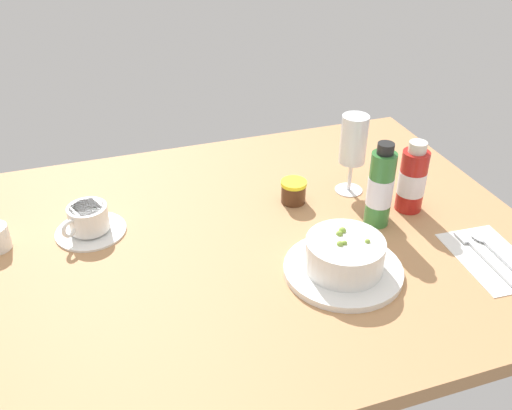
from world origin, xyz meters
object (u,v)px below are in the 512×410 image
cutlery_setting (490,256)px  sauce_bottle_green (380,188)px  coffee_cup (89,221)px  jam_jar (293,191)px  porridge_bowl (344,258)px  wine_glass (353,143)px  sauce_bottle_red (412,180)px

cutlery_setting → sauce_bottle_green: (-14.35, 16.75, 7.73)cm
coffee_cup → jam_jar: 41.61cm
porridge_bowl → jam_jar: size_ratio=3.88×
coffee_cup → porridge_bowl: bearing=-32.9°
cutlery_setting → jam_jar: jam_jar is taller
coffee_cup → cutlery_setting: bearing=-24.5°
porridge_bowl → cutlery_setting: (27.47, -4.65, -3.03)cm
wine_glass → sauce_bottle_red: 14.14cm
coffee_cup → wine_glass: wine_glass is taller
porridge_bowl → jam_jar: 24.67cm
wine_glass → sauce_bottle_green: same height
cutlery_setting → coffee_cup: 75.50cm
sauce_bottle_red → porridge_bowl: bearing=-146.2°
porridge_bowl → wine_glass: wine_glass is taller
wine_glass → cutlery_setting: bearing=-65.1°
porridge_bowl → coffee_cup: (-41.19, 26.67, -0.74)cm
porridge_bowl → sauce_bottle_red: size_ratio=1.38×
wine_glass → jam_jar: wine_glass is taller
cutlery_setting → sauce_bottle_red: (-5.50, 19.37, 6.56)cm
coffee_cup → wine_glass: bearing=-1.6°
wine_glass → sauce_bottle_red: bearing=-51.3°
jam_jar → porridge_bowl: bearing=-90.9°
jam_jar → sauce_bottle_green: size_ratio=0.31×
sauce_bottle_green → sauce_bottle_red: (8.86, 2.62, -1.17)cm
jam_jar → sauce_bottle_red: size_ratio=0.36×
porridge_bowl → coffee_cup: size_ratio=1.55×
coffee_cup → sauce_bottle_red: size_ratio=0.89×
cutlery_setting → porridge_bowl: bearing=170.4°
wine_glass → sauce_bottle_green: 13.51cm
sauce_bottle_green → sauce_bottle_red: size_ratio=1.15×
sauce_bottle_red → cutlery_setting: bearing=-74.2°
coffee_cup → sauce_bottle_green: (54.31, -14.57, 5.43)cm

